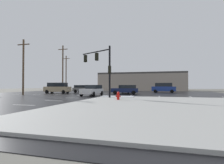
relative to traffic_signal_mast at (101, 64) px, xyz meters
name	(u,v)px	position (x,y,z in m)	size (l,w,h in m)	color
ground_plane	(92,95)	(-3.30, 5.17, -4.12)	(120.00, 120.00, 0.00)	slate
road_asphalt	(92,95)	(-3.30, 5.17, -4.11)	(44.00, 44.00, 0.02)	black
sidewalk_corner	(189,106)	(8.70, -6.83, -4.05)	(18.00, 18.00, 0.14)	#B2B2AD
snow_strip_curbside	(117,96)	(1.70, 1.17, -3.95)	(4.00, 1.60, 0.06)	white
lane_markings	(96,96)	(-2.09, 3.80, -4.10)	(36.15, 36.15, 0.01)	silver
traffic_signal_mast	(101,64)	(0.00, 0.00, 0.00)	(4.54, 2.52, 5.97)	black
fire_hydrant	(118,96)	(2.89, -3.53, -3.59)	(0.48, 0.26, 0.79)	red
strip_building_background	(141,82)	(1.26, 34.83, -1.40)	(25.83, 8.00, 5.45)	gray
sedan_black	(125,89)	(0.35, 13.09, -3.27)	(2.12, 4.58, 1.58)	black
sedan_navy	(126,89)	(1.18, 9.43, -3.27)	(4.66, 2.37, 1.58)	#141E47
suv_tan	(58,88)	(-12.08, 9.58, -3.03)	(4.99, 2.59, 2.03)	tan
sedan_grey	(83,89)	(-8.82, 14.09, -3.27)	(4.59, 2.16, 1.58)	slate
sedan_white	(93,90)	(-2.65, 3.80, -3.27)	(2.17, 4.60, 1.58)	white
suv_blue	(164,88)	(7.60, 18.14, -3.03)	(4.98, 2.57, 2.03)	navy
utility_pole_mid	(23,66)	(-14.12, 3.07, 0.51)	(2.20, 0.28, 8.85)	brown
utility_pole_far	(63,68)	(-13.27, 13.40, 1.14)	(2.20, 0.28, 10.09)	brown
utility_pole_distant	(66,73)	(-19.09, 24.89, 1.10)	(2.20, 0.28, 10.01)	brown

